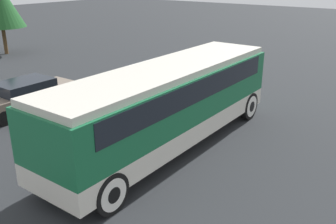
% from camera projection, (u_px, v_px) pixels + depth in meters
% --- Properties ---
extents(ground_plane, '(120.00, 120.00, 0.00)m').
position_uv_depth(ground_plane, '(168.00, 146.00, 13.63)').
color(ground_plane, '#26282B').
extents(tour_bus, '(10.45, 2.62, 2.99)m').
position_uv_depth(tour_bus, '(170.00, 99.00, 13.06)').
color(tour_bus, silver).
rests_on(tour_bus, ground_plane).
extents(parked_car_near, '(4.56, 1.91, 1.41)m').
position_uv_depth(parked_car_near, '(28.00, 95.00, 17.04)').
color(parked_car_near, '#7A6B5B').
rests_on(parked_car_near, ground_plane).
extents(parked_car_mid, '(4.55, 1.86, 1.39)m').
position_uv_depth(parked_car_mid, '(152.00, 76.00, 20.12)').
color(parked_car_mid, maroon).
rests_on(parked_car_mid, ground_plane).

